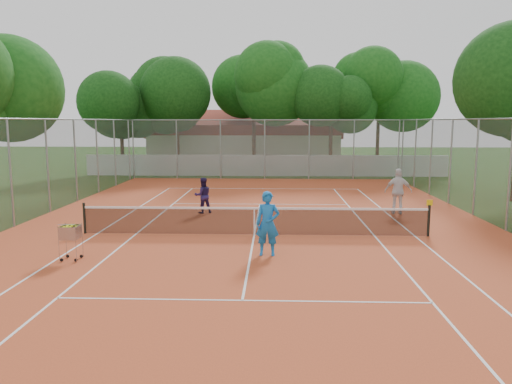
{
  "coord_description": "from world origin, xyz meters",
  "views": [
    {
      "loc": [
        0.7,
        -16.83,
        3.9
      ],
      "look_at": [
        0.0,
        1.5,
        1.3
      ],
      "focal_mm": 35.0,
      "sensor_mm": 36.0,
      "label": 1
    }
  ],
  "objects_px": {
    "clubhouse": "(246,140)",
    "ball_hopper": "(71,241)",
    "tennis_net": "(254,221)",
    "player_far_right": "(398,191)",
    "player_near": "(268,224)",
    "player_far_left": "(203,195)"
  },
  "relations": [
    {
      "from": "clubhouse",
      "to": "player_near",
      "type": "distance_m",
      "value": 31.75
    },
    {
      "from": "tennis_net",
      "to": "player_far_right",
      "type": "xyz_separation_m",
      "value": [
        5.91,
        4.19,
        0.47
      ]
    },
    {
      "from": "player_far_left",
      "to": "player_far_right",
      "type": "distance_m",
      "value": 8.28
    },
    {
      "from": "clubhouse",
      "to": "tennis_net",
      "type": "bearing_deg",
      "value": -86.05
    },
    {
      "from": "player_near",
      "to": "ball_hopper",
      "type": "xyz_separation_m",
      "value": [
        -5.53,
        -0.74,
        -0.4
      ]
    },
    {
      "from": "tennis_net",
      "to": "player_far_right",
      "type": "relative_size",
      "value": 6.19
    },
    {
      "from": "player_far_left",
      "to": "tennis_net",
      "type": "bearing_deg",
      "value": 98.41
    },
    {
      "from": "tennis_net",
      "to": "player_far_left",
      "type": "distance_m",
      "value": 4.7
    },
    {
      "from": "player_near",
      "to": "ball_hopper",
      "type": "bearing_deg",
      "value": -169.06
    },
    {
      "from": "clubhouse",
      "to": "ball_hopper",
      "type": "distance_m",
      "value": 32.55
    },
    {
      "from": "player_far_left",
      "to": "ball_hopper",
      "type": "height_order",
      "value": "player_far_left"
    },
    {
      "from": "clubhouse",
      "to": "ball_hopper",
      "type": "height_order",
      "value": "clubhouse"
    },
    {
      "from": "clubhouse",
      "to": "player_far_right",
      "type": "xyz_separation_m",
      "value": [
        7.91,
        -24.81,
        -1.22
      ]
    },
    {
      "from": "tennis_net",
      "to": "ball_hopper",
      "type": "bearing_deg",
      "value": -146.21
    },
    {
      "from": "player_far_right",
      "to": "ball_hopper",
      "type": "height_order",
      "value": "player_far_right"
    },
    {
      "from": "tennis_net",
      "to": "player_near",
      "type": "distance_m",
      "value": 2.71
    },
    {
      "from": "tennis_net",
      "to": "ball_hopper",
      "type": "height_order",
      "value": "ball_hopper"
    },
    {
      "from": "player_far_right",
      "to": "ball_hopper",
      "type": "xyz_separation_m",
      "value": [
        -10.94,
        -7.56,
        -0.42
      ]
    },
    {
      "from": "player_far_right",
      "to": "player_near",
      "type": "bearing_deg",
      "value": 61.02
    },
    {
      "from": "tennis_net",
      "to": "clubhouse",
      "type": "distance_m",
      "value": 29.12
    },
    {
      "from": "player_near",
      "to": "player_far_right",
      "type": "xyz_separation_m",
      "value": [
        5.41,
        6.82,
        0.02
      ]
    },
    {
      "from": "clubhouse",
      "to": "player_far_right",
      "type": "height_order",
      "value": "clubhouse"
    }
  ]
}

